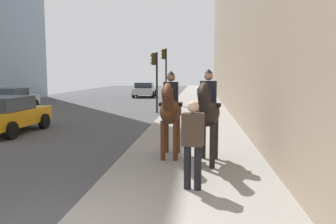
# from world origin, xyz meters

# --- Properties ---
(mounted_horse_near) EXTENTS (2.15, 0.60, 2.27)m
(mounted_horse_near) POSITION_xyz_m (4.73, -1.32, 1.38)
(mounted_horse_near) COLOR #4C2B16
(mounted_horse_near) RESTS_ON sidewalk_slab
(mounted_horse_far) EXTENTS (2.15, 0.75, 2.32)m
(mounted_horse_far) POSITION_xyz_m (4.11, -2.27, 1.41)
(mounted_horse_far) COLOR black
(mounted_horse_far) RESTS_ON sidewalk_slab
(pedestrian_greeting) EXTENTS (0.32, 0.44, 1.70)m
(pedestrian_greeting) POSITION_xyz_m (2.19, -1.96, 1.10)
(pedestrian_greeting) COLOR black
(pedestrian_greeting) RESTS_ON sidewalk_slab
(car_near_lane) EXTENTS (3.93, 2.15, 1.44)m
(car_near_lane) POSITION_xyz_m (8.42, 5.39, 0.75)
(car_near_lane) COLOR orange
(car_near_lane) RESTS_ON ground
(car_mid_lane) EXTENTS (3.83, 1.94, 1.44)m
(car_mid_lane) POSITION_xyz_m (16.02, 9.45, 0.74)
(car_mid_lane) COLOR #B7BABF
(car_mid_lane) RESTS_ON ground
(car_far_lane) EXTENTS (3.89, 2.23, 1.44)m
(car_far_lane) POSITION_xyz_m (29.33, 3.32, 0.76)
(car_far_lane) COLOR #B7BABF
(car_far_lane) RESTS_ON ground
(traffic_light_near_curb) EXTENTS (0.20, 0.44, 3.57)m
(traffic_light_near_curb) POSITION_xyz_m (15.98, 0.52, 2.40)
(traffic_light_near_curb) COLOR black
(traffic_light_near_curb) RESTS_ON ground
(traffic_light_far_curb) EXTENTS (0.20, 0.44, 4.10)m
(traffic_light_far_curb) POSITION_xyz_m (20.58, 0.42, 2.73)
(traffic_light_far_curb) COLOR black
(traffic_light_far_curb) RESTS_ON ground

